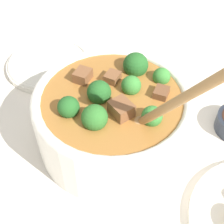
% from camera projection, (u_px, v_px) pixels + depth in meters
% --- Properties ---
extents(ground_plane, '(4.00, 4.00, 0.00)m').
position_uv_depth(ground_plane, '(112.00, 140.00, 0.54)').
color(ground_plane, silver).
extents(stew_bowl, '(0.24, 0.30, 0.29)m').
position_uv_depth(stew_bowl, '(112.00, 115.00, 0.49)').
color(stew_bowl, white).
rests_on(stew_bowl, ground_plane).
extents(empty_plate, '(0.18, 0.18, 0.02)m').
position_uv_depth(empty_plate, '(50.00, 63.00, 0.67)').
color(empty_plate, silver).
rests_on(empty_plate, ground_plane).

